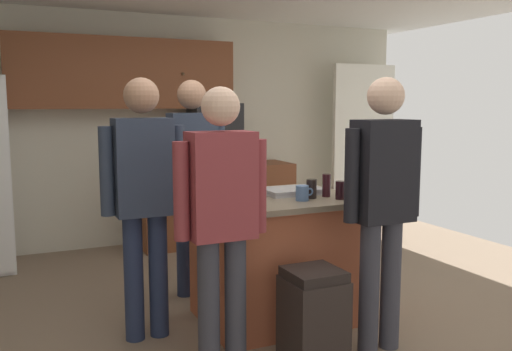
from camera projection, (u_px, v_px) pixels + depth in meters
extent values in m
plane|color=#7F6B56|center=(260.00, 326.00, 3.95)|extent=(7.04, 7.04, 0.00)
cube|color=beige|center=(157.00, 130.00, 6.31)|extent=(6.40, 0.10, 2.60)
cube|color=white|center=(363.00, 143.00, 7.05)|extent=(0.90, 0.06, 2.00)
cube|color=brown|center=(124.00, 74.00, 5.88)|extent=(2.40, 0.35, 0.75)
sphere|color=#4C3823|center=(183.00, 74.00, 5.96)|extent=(0.04, 0.04, 0.04)
cube|color=brown|center=(216.00, 203.00, 6.38)|extent=(1.80, 0.60, 0.90)
sphere|color=#4C3823|center=(263.00, 205.00, 6.28)|extent=(0.04, 0.04, 0.04)
cube|color=black|center=(215.00, 117.00, 6.26)|extent=(0.56, 0.40, 0.32)
cube|color=#AD5638|center=(273.00, 261.00, 4.04)|extent=(1.03, 0.82, 0.89)
cube|color=#756651|center=(273.00, 199.00, 3.98)|extent=(1.17, 0.96, 0.04)
cylinder|color=#232D4C|center=(134.00, 278.00, 3.69)|extent=(0.13, 0.13, 0.86)
cylinder|color=#232D4C|center=(158.00, 275.00, 3.76)|extent=(0.13, 0.13, 0.86)
cube|color=#2D384C|center=(143.00, 167.00, 3.62)|extent=(0.38, 0.22, 0.65)
sphere|color=tan|center=(141.00, 95.00, 3.56)|extent=(0.23, 0.23, 0.23)
cylinder|color=#2D384C|center=(106.00, 171.00, 3.53)|extent=(0.09, 0.09, 0.58)
cylinder|color=#2D384C|center=(178.00, 168.00, 3.72)|extent=(0.09, 0.09, 0.58)
cylinder|color=#232D4C|center=(184.00, 245.00, 4.55)|extent=(0.13, 0.13, 0.87)
cylinder|color=#232D4C|center=(203.00, 242.00, 4.62)|extent=(0.13, 0.13, 0.87)
cube|color=#2D384C|center=(193.00, 153.00, 4.48)|extent=(0.38, 0.22, 0.66)
sphere|color=tan|center=(192.00, 95.00, 4.42)|extent=(0.24, 0.24, 0.24)
cylinder|color=#2D384C|center=(164.00, 156.00, 4.38)|extent=(0.09, 0.09, 0.59)
cylinder|color=#2D384C|center=(220.00, 154.00, 4.58)|extent=(0.09, 0.09, 0.59)
cylinder|color=#383842|center=(369.00, 288.00, 3.50)|extent=(0.13, 0.13, 0.86)
cylinder|color=#383842|center=(391.00, 284.00, 3.57)|extent=(0.13, 0.13, 0.86)
cube|color=black|center=(384.00, 171.00, 3.44)|extent=(0.38, 0.22, 0.64)
sphere|color=beige|center=(386.00, 96.00, 3.38)|extent=(0.23, 0.23, 0.23)
cylinder|color=black|center=(352.00, 176.00, 3.34)|extent=(0.09, 0.09, 0.58)
cylinder|color=black|center=(413.00, 172.00, 3.54)|extent=(0.09, 0.09, 0.58)
cylinder|color=#383842|center=(209.00, 308.00, 3.20)|extent=(0.13, 0.13, 0.83)
cylinder|color=#383842|center=(235.00, 304.00, 3.27)|extent=(0.13, 0.13, 0.83)
cube|color=maroon|center=(221.00, 185.00, 3.14)|extent=(0.38, 0.22, 0.62)
sphere|color=beige|center=(221.00, 106.00, 3.08)|extent=(0.22, 0.22, 0.22)
cylinder|color=maroon|center=(181.00, 191.00, 3.04)|extent=(0.09, 0.09, 0.56)
cylinder|color=maroon|center=(259.00, 186.00, 3.24)|extent=(0.09, 0.09, 0.56)
cylinder|color=white|center=(249.00, 188.00, 4.10)|extent=(0.09, 0.09, 0.09)
torus|color=white|center=(256.00, 187.00, 4.12)|extent=(0.06, 0.01, 0.06)
cylinder|color=black|center=(326.00, 185.00, 3.97)|extent=(0.06, 0.06, 0.17)
cylinder|color=black|center=(259.00, 188.00, 3.87)|extent=(0.07, 0.07, 0.16)
cylinder|color=black|center=(340.00, 190.00, 3.86)|extent=(0.07, 0.07, 0.13)
cylinder|color=black|center=(231.00, 185.00, 4.09)|extent=(0.07, 0.07, 0.14)
cylinder|color=black|center=(312.00, 189.00, 3.90)|extent=(0.07, 0.07, 0.14)
cylinder|color=#4C6B99|center=(302.00, 193.00, 3.80)|extent=(0.09, 0.09, 0.11)
torus|color=#4C6B99|center=(310.00, 192.00, 3.83)|extent=(0.06, 0.01, 0.06)
cube|color=#B7B7BC|center=(293.00, 192.00, 4.11)|extent=(0.44, 0.30, 0.02)
cube|color=#A8A8AD|center=(293.00, 190.00, 4.10)|extent=(0.44, 0.30, 0.02)
cube|color=black|center=(313.00, 322.00, 3.34)|extent=(0.34, 0.34, 0.55)
cube|color=black|center=(314.00, 274.00, 3.30)|extent=(0.32, 0.32, 0.06)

